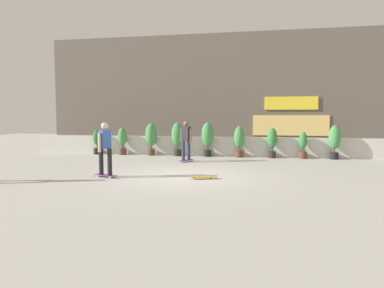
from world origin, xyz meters
name	(u,v)px	position (x,y,z in m)	size (l,w,h in m)	color
ground_plane	(183,176)	(0.00, 0.00, 0.00)	(48.00, 48.00, 0.00)	#B2AFA8
planter_wall	(210,146)	(0.00, 6.00, 0.45)	(18.00, 0.40, 0.90)	beige
building_backdrop	(220,93)	(0.01, 10.00, 3.25)	(20.00, 2.08, 6.50)	#60564C
potted_plant_0	(97,141)	(-5.62, 5.55, 0.67)	(0.39, 0.39, 1.24)	black
potted_plant_1	(122,139)	(-4.28, 5.55, 0.75)	(0.43, 0.43, 1.34)	brown
potted_plant_2	(151,137)	(-2.81, 5.55, 0.91)	(0.54, 0.54, 1.56)	brown
potted_plant_3	(177,136)	(-1.50, 5.55, 0.94)	(0.56, 0.56, 1.60)	#2D2823
potted_plant_4	(208,136)	(-0.04, 5.55, 0.95)	(0.57, 0.57, 1.61)	black
potted_plant_5	(239,139)	(1.43, 5.55, 0.82)	(0.48, 0.48, 1.43)	brown
potted_plant_6	(272,141)	(2.92, 5.55, 0.77)	(0.45, 0.45, 1.36)	#2D2823
potted_plant_7	(303,144)	(4.27, 5.55, 0.63)	(0.36, 0.36, 1.20)	brown
potted_plant_8	(335,139)	(5.60, 5.55, 0.87)	(0.51, 0.51, 1.50)	black
skater_mid_plaza	(186,139)	(-0.63, 3.46, 0.94)	(0.54, 0.80, 1.70)	#72338C
skater_far_right	(105,147)	(-2.30, -0.70, 0.94)	(0.82, 0.53, 1.70)	#72338C
skateboard_near_camera	(204,177)	(0.74, -0.43, 0.06)	(0.82, 0.45, 0.08)	#BF8C26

